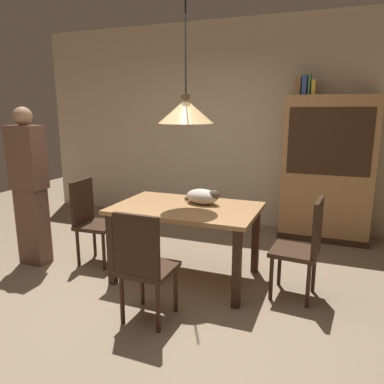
# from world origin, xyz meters

# --- Properties ---
(ground) EXTENTS (10.00, 10.00, 0.00)m
(ground) POSITION_xyz_m (0.00, 0.00, 0.00)
(ground) COLOR #847056
(back_wall) EXTENTS (6.40, 0.10, 2.90)m
(back_wall) POSITION_xyz_m (0.00, 2.65, 1.45)
(back_wall) COLOR beige
(back_wall) RESTS_ON ground
(dining_table) EXTENTS (1.40, 0.90, 0.75)m
(dining_table) POSITION_xyz_m (0.03, 0.57, 0.65)
(dining_table) COLOR #A87A4C
(dining_table) RESTS_ON ground
(chair_right_side) EXTENTS (0.43, 0.43, 0.93)m
(chair_right_side) POSITION_xyz_m (1.15, 0.57, 0.51)
(chair_right_side) COLOR #382316
(chair_right_side) RESTS_ON ground
(chair_left_side) EXTENTS (0.42, 0.42, 0.93)m
(chair_left_side) POSITION_xyz_m (-1.10, 0.57, 0.51)
(chair_left_side) COLOR #382316
(chair_left_side) RESTS_ON ground
(chair_near_front) EXTENTS (0.41, 0.41, 0.93)m
(chair_near_front) POSITION_xyz_m (0.03, -0.31, 0.51)
(chair_near_front) COLOR #382316
(chair_near_front) RESTS_ON ground
(cat_sleeping) EXTENTS (0.40, 0.28, 0.16)m
(cat_sleeping) POSITION_xyz_m (0.15, 0.72, 0.83)
(cat_sleeping) COLOR beige
(cat_sleeping) RESTS_ON dining_table
(pendant_lamp) EXTENTS (0.52, 0.52, 1.30)m
(pendant_lamp) POSITION_xyz_m (0.03, 0.57, 1.66)
(pendant_lamp) COLOR #E5B775
(hutch_bookcase) EXTENTS (1.12, 0.45, 1.85)m
(hutch_bookcase) POSITION_xyz_m (1.27, 2.32, 0.89)
(hutch_bookcase) COLOR #A87A4C
(hutch_bookcase) RESTS_ON ground
(book_brown_thick) EXTENTS (0.06, 0.24, 0.22)m
(book_brown_thick) POSITION_xyz_m (0.85, 2.32, 1.96)
(book_brown_thick) COLOR brown
(book_brown_thick) RESTS_ON hutch_bookcase
(book_blue_wide) EXTENTS (0.06, 0.24, 0.24)m
(book_blue_wide) POSITION_xyz_m (0.93, 2.32, 1.97)
(book_blue_wide) COLOR #384C93
(book_blue_wide) RESTS_ON hutch_bookcase
(book_green_slim) EXTENTS (0.03, 0.20, 0.26)m
(book_green_slim) POSITION_xyz_m (0.98, 2.32, 1.98)
(book_green_slim) COLOR #427A4C
(book_green_slim) RESTS_ON hutch_bookcase
(book_yellow_short) EXTENTS (0.04, 0.20, 0.18)m
(book_yellow_short) POSITION_xyz_m (1.03, 2.32, 1.94)
(book_yellow_short) COLOR gold
(book_yellow_short) RESTS_ON hutch_bookcase
(person_standing) EXTENTS (0.36, 0.22, 1.71)m
(person_standing) POSITION_xyz_m (-1.69, 0.32, 0.86)
(person_standing) COLOR brown
(person_standing) RESTS_ON ground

